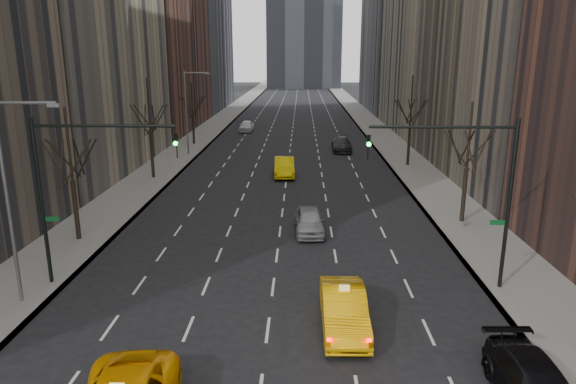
{
  "coord_description": "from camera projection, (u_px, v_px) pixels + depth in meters",
  "views": [
    {
      "loc": [
        1.31,
        -10.67,
        10.84
      ],
      "look_at": [
        0.6,
        16.62,
        3.5
      ],
      "focal_mm": 32.0,
      "sensor_mm": 36.0,
      "label": 1
    }
  ],
  "objects": [
    {
      "name": "traffic_mast_left",
      "position": [
        74.0,
        175.0,
        23.53
      ],
      "size": [
        6.69,
        0.39,
        8.0
      ],
      "color": "black",
      "rests_on": "ground"
    },
    {
      "name": "tree_lw_d",
      "position": [
        193.0,
        116.0,
        62.72
      ],
      "size": [
        3.36,
        3.5,
        7.36
      ],
      "color": "black",
      "rests_on": "ground"
    },
    {
      "name": "taxi_sedan",
      "position": [
        344.0,
        309.0,
        20.82
      ],
      "size": [
        1.82,
        5.06,
        1.66
      ],
      "primitive_type": "imported",
      "rotation": [
        0.0,
        0.0,
        0.01
      ],
      "color": "#FFB105",
      "rests_on": "ground"
    },
    {
      "name": "sidewalk_left",
      "position": [
        216.0,
        125.0,
        81.01
      ],
      "size": [
        4.5,
        320.0,
        0.15
      ],
      "primitive_type": "cube",
      "color": "slate",
      "rests_on": "ground"
    },
    {
      "name": "silver_sedan_ahead",
      "position": [
        309.0,
        221.0,
        32.13
      ],
      "size": [
        1.99,
        4.54,
        1.52
      ],
      "primitive_type": "imported",
      "rotation": [
        0.0,
        0.0,
        0.04
      ],
      "color": "gray",
      "rests_on": "ground"
    },
    {
      "name": "far_car_white",
      "position": [
        247.0,
        126.0,
        74.27
      ],
      "size": [
        2.01,
        4.71,
        1.59
      ],
      "primitive_type": "imported",
      "rotation": [
        0.0,
        0.0,
        -0.03
      ],
      "color": "white",
      "rests_on": "ground"
    },
    {
      "name": "streetlight_far",
      "position": [
        189.0,
        104.0,
        55.4
      ],
      "size": [
        2.83,
        0.22,
        9.0
      ],
      "color": "slate",
      "rests_on": "ground"
    },
    {
      "name": "streetlight_near",
      "position": [
        13.0,
        182.0,
        21.61
      ],
      "size": [
        2.83,
        0.22,
        9.0
      ],
      "color": "slate",
      "rests_on": "ground"
    },
    {
      "name": "sidewalk_right",
      "position": [
        371.0,
        125.0,
        80.39
      ],
      "size": [
        4.5,
        320.0,
        0.15
      ],
      "primitive_type": "cube",
      "color": "slate",
      "rests_on": "ground"
    },
    {
      "name": "far_suv_grey",
      "position": [
        342.0,
        144.0,
        59.33
      ],
      "size": [
        2.27,
        5.45,
        1.57
      ],
      "primitive_type": "imported",
      "rotation": [
        0.0,
        0.0,
        -0.01
      ],
      "color": "#28282D",
      "rests_on": "ground"
    },
    {
      "name": "tree_rw_c",
      "position": [
        410.0,
        126.0,
        50.41
      ],
      "size": [
        3.36,
        3.5,
        8.74
      ],
      "color": "black",
      "rests_on": "ground"
    },
    {
      "name": "tree_rw_b",
      "position": [
        466.0,
        168.0,
        33.12
      ],
      "size": [
        3.36,
        3.5,
        7.82
      ],
      "color": "black",
      "rests_on": "ground"
    },
    {
      "name": "traffic_mast_right",
      "position": [
        474.0,
        177.0,
        23.07
      ],
      "size": [
        6.69,
        0.39,
        8.0
      ],
      "color": "black",
      "rests_on": "ground"
    },
    {
      "name": "far_taxi",
      "position": [
        284.0,
        167.0,
        47.15
      ],
      "size": [
        2.0,
        5.17,
        1.68
      ],
      "primitive_type": "imported",
      "rotation": [
        0.0,
        0.0,
        0.04
      ],
      "color": "yellow",
      "rests_on": "ground"
    },
    {
      "name": "tree_lw_c",
      "position": [
        151.0,
        134.0,
        45.22
      ],
      "size": [
        3.36,
        3.5,
        8.74
      ],
      "color": "black",
      "rests_on": "ground"
    },
    {
      "name": "tree_lw_b",
      "position": [
        73.0,
        181.0,
        29.86
      ],
      "size": [
        3.36,
        3.5,
        7.82
      ],
      "color": "black",
      "rests_on": "ground"
    }
  ]
}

